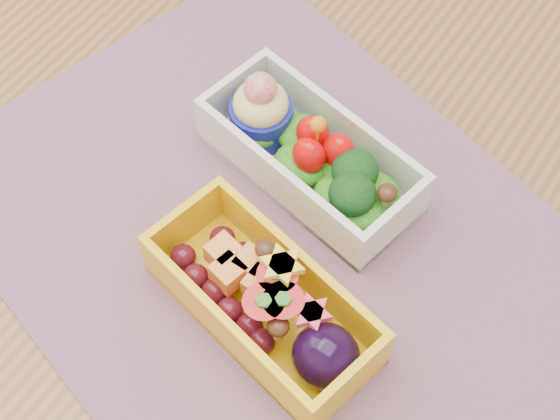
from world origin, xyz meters
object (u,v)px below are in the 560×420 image
Objects in this scene: table at (305,265)px; bento_white at (309,154)px; placemat at (269,234)px; bento_yellow at (267,302)px.

bento_white is (-0.02, 0.03, 0.13)m from table.
bento_white reaches higher than placemat.
bento_white is 0.14m from bento_yellow.
bento_yellow is (0.04, -0.06, 0.03)m from placemat.
placemat reaches higher than table.
bento_white is 1.02× the size of bento_yellow.
table is 5.87× the size of bento_yellow.
bento_white reaches higher than bento_yellow.
bento_yellow is at bearing -56.68° from placemat.
placemat is 0.08m from bento_white.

